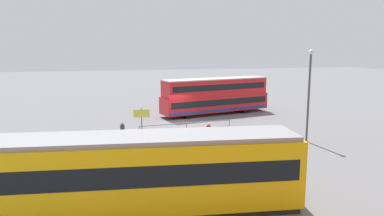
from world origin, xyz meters
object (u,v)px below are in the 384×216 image
Objects in this scene: pedestrian_near_railing at (122,131)px; pedestrian_crossing at (209,132)px; info_sign at (142,118)px; street_lamp at (309,89)px; tram_yellow at (120,173)px; double_decker_bus at (215,96)px.

pedestrian_crossing is (-6.12, 1.64, -0.02)m from pedestrian_near_railing.
street_lamp reaches higher than info_sign.
info_sign is at bearing -27.34° from pedestrian_crossing.
tram_yellow reaches higher than pedestrian_near_railing.
double_decker_bus is at bearing -135.83° from pedestrian_near_railing.
tram_yellow is at bearing 86.76° from pedestrian_near_railing.
pedestrian_near_railing is 1.86m from info_sign.
info_sign is at bearing -100.07° from tram_yellow.
pedestrian_near_railing reaches higher than pedestrian_crossing.
tram_yellow is 11.81m from pedestrian_crossing.
pedestrian_crossing is (4.17, 11.64, -1.01)m from double_decker_bus.
double_decker_bus reaches higher than pedestrian_crossing.
double_decker_bus is 12.40m from pedestrian_crossing.
pedestrian_crossing is at bearing 152.66° from info_sign.
tram_yellow is at bearing 54.98° from pedestrian_crossing.
pedestrian_near_railing is at bearing -93.24° from tram_yellow.
double_decker_bus is 7.49× the size of pedestrian_crossing.
pedestrian_near_railing is 1.02× the size of pedestrian_crossing.
pedestrian_near_railing is at bearing 44.17° from double_decker_bus.
info_sign is (-1.50, -0.75, 0.80)m from pedestrian_near_railing.
double_decker_bus is at bearing -75.54° from street_lamp.
info_sign is at bearing -15.73° from street_lamp.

